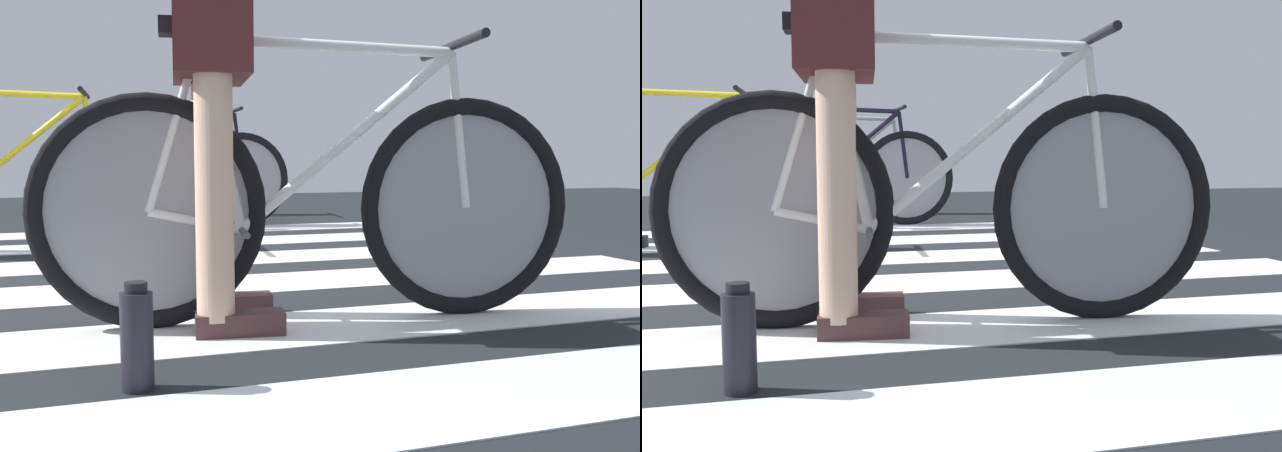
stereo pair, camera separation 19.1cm
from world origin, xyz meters
TOP-DOWN VIEW (x-y plane):
  - ground at (0.00, 0.00)m, footprint 18.00×14.00m
  - crosswalk_markings at (0.07, 0.04)m, footprint 5.42×4.21m
  - bicycle_1_of_4 at (0.65, -1.04)m, footprint 1.73×0.52m
  - cyclist_1_of_4 at (0.34, -1.00)m, footprint 0.36×0.43m
  - bicycle_3_of_4 at (0.63, 2.17)m, footprint 1.74×0.52m
  - bicycle_4_of_4 at (0.79, 3.33)m, footprint 1.73×0.52m
  - water_bottle at (0.06, -1.56)m, footprint 0.07×0.07m

SIDE VIEW (x-z plane):
  - ground at x=0.00m, z-range 0.00..0.02m
  - crosswalk_markings at x=0.07m, z-range 0.02..0.02m
  - water_bottle at x=0.06m, z-range 0.01..0.26m
  - bicycle_1_of_4 at x=0.65m, z-range -0.06..0.87m
  - bicycle_3_of_4 at x=0.63m, z-range -0.06..0.87m
  - bicycle_4_of_4 at x=0.79m, z-range -0.06..0.87m
  - cyclist_1_of_4 at x=0.34m, z-range 0.17..1.21m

